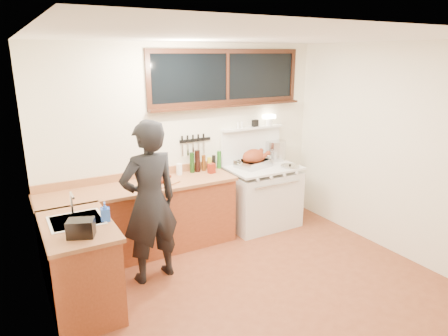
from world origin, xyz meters
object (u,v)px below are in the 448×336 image
cutting_board (161,180)px  roast_turkey (254,160)px  vintage_stove (262,195)px  man (150,202)px

cutting_board → roast_turkey: size_ratio=0.91×
vintage_stove → roast_turkey: 0.55m
cutting_board → vintage_stove: bearing=1.7°
man → vintage_stove: bearing=17.6°
cutting_board → roast_turkey: (1.44, 0.10, 0.05)m
roast_turkey → vintage_stove: bearing=-23.6°
vintage_stove → roast_turkey: size_ratio=3.01×
vintage_stove → cutting_board: size_ratio=3.30×
man → roast_turkey: bearing=20.1°
man → cutting_board: man is taller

